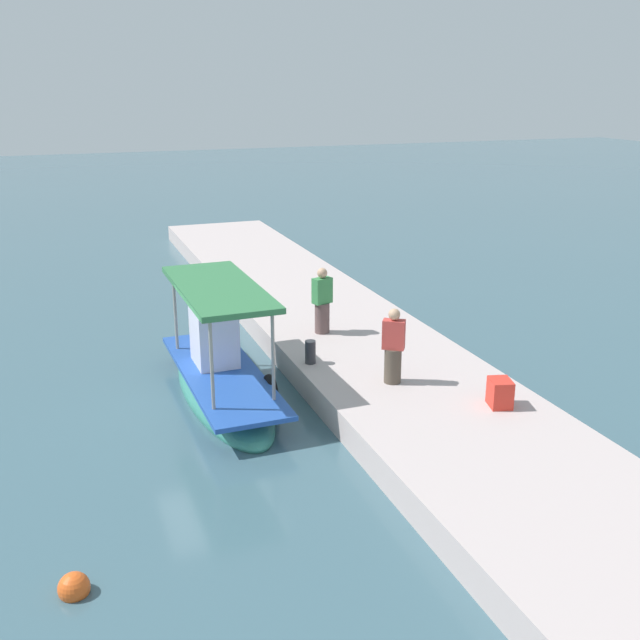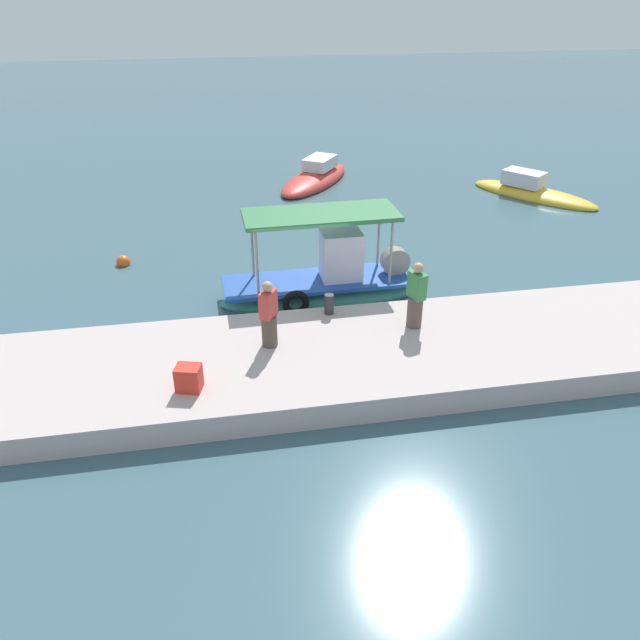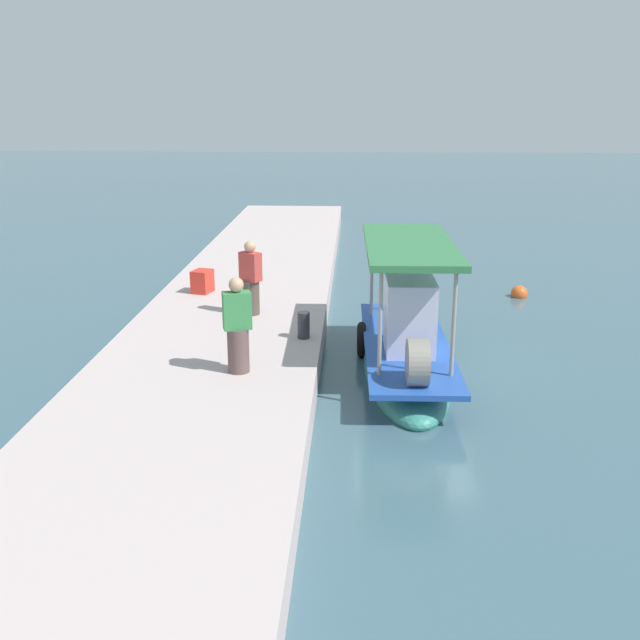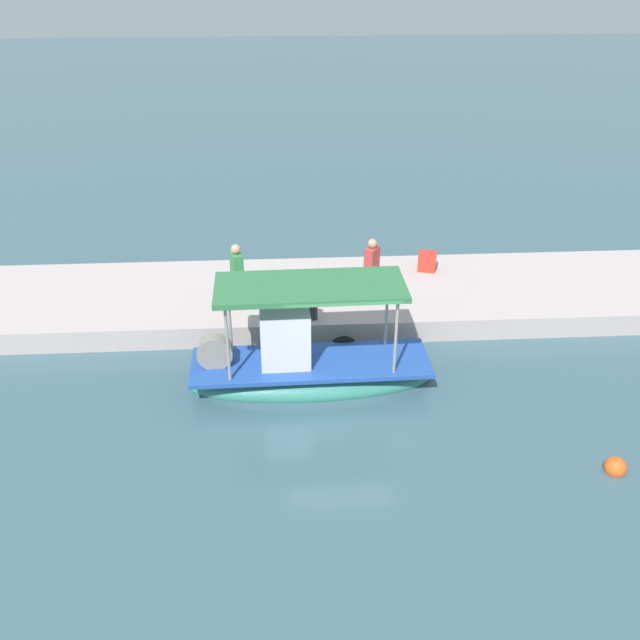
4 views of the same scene
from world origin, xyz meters
name	(u,v)px [view 1 (image 1 of 4)]	position (x,y,z in m)	size (l,w,h in m)	color
ground_plane	(217,411)	(0.00, 0.00, 0.00)	(120.00, 120.00, 0.00)	#3E5F6B
dock_quay	(388,373)	(0.00, -3.97, 0.29)	(36.00, 4.08, 0.59)	#C0AEAB
main_fishing_boat	(221,376)	(0.77, -0.29, 0.45)	(5.70, 1.80, 2.89)	#358575
fisherman_near_bollard	(322,304)	(2.41, -3.27, 1.34)	(0.46, 0.53, 1.67)	brown
fisherman_by_crate	(393,349)	(-1.12, -3.53, 1.32)	(0.50, 0.52, 1.61)	#504539
mooring_bollard	(310,352)	(0.51, -2.28, 0.85)	(0.24, 0.24, 0.53)	#2D2D33
cargo_crate	(500,393)	(-2.93, -4.97, 0.86)	(0.51, 0.40, 0.55)	red
marker_buoy	(74,588)	(-5.11, 3.11, 0.09)	(0.44, 0.44, 0.44)	#ED5B1F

